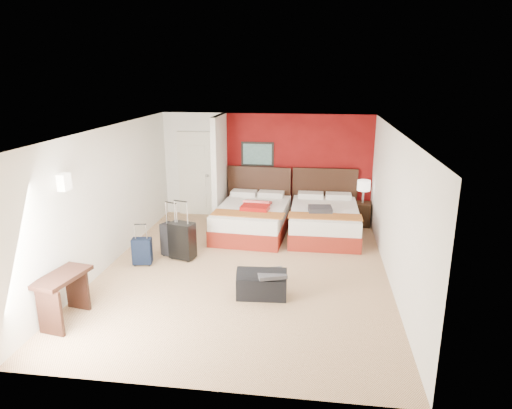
% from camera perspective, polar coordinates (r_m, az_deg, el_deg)
% --- Properties ---
extents(ground, '(6.50, 6.50, 0.00)m').
position_cam_1_polar(ground, '(8.28, -1.38, -8.18)').
color(ground, tan).
rests_on(ground, ground).
extents(room_walls, '(5.02, 6.52, 2.50)m').
position_cam_1_polar(room_walls, '(9.49, -8.47, 2.86)').
color(room_walls, white).
rests_on(room_walls, ground).
extents(red_accent_panel, '(3.50, 0.04, 2.50)m').
position_cam_1_polar(red_accent_panel, '(10.90, 5.19, 4.66)').
color(red_accent_panel, maroon).
rests_on(red_accent_panel, ground).
extents(partition_wall, '(0.12, 1.20, 2.50)m').
position_cam_1_polar(partition_wall, '(10.52, -4.57, 4.25)').
color(partition_wall, silver).
rests_on(partition_wall, ground).
extents(entry_door, '(0.82, 0.06, 2.05)m').
position_cam_1_polar(entry_door, '(11.30, -7.64, 3.83)').
color(entry_door, silver).
rests_on(entry_door, ground).
extents(bed_left, '(1.59, 2.17, 0.62)m').
position_cam_1_polar(bed_left, '(10.00, -0.45, -1.90)').
color(bed_left, silver).
rests_on(bed_left, ground).
extents(bed_right, '(1.45, 2.07, 0.62)m').
position_cam_1_polar(bed_right, '(9.97, 8.50, -2.15)').
color(bed_right, silver).
rests_on(bed_right, ground).
extents(red_suitcase_open, '(0.65, 0.85, 0.10)m').
position_cam_1_polar(red_suitcase_open, '(9.78, 0.04, -0.09)').
color(red_suitcase_open, '#A7110E').
rests_on(red_suitcase_open, bed_left).
extents(jacket_bundle, '(0.51, 0.43, 0.11)m').
position_cam_1_polar(jacket_bundle, '(9.57, 8.01, -0.60)').
color(jacket_bundle, '#39383D').
rests_on(jacket_bundle, bed_right).
extents(nightstand, '(0.42, 0.42, 0.54)m').
position_cam_1_polar(nightstand, '(10.80, 13.08, -1.17)').
color(nightstand, black).
rests_on(nightstand, ground).
extents(table_lamp, '(0.38, 0.38, 0.52)m').
position_cam_1_polar(table_lamp, '(10.66, 13.26, 1.56)').
color(table_lamp, white).
rests_on(table_lamp, nightstand).
extents(suitcase_black, '(0.52, 0.40, 0.69)m').
position_cam_1_polar(suitcase_black, '(8.74, -9.18, -4.62)').
color(suitcase_black, black).
rests_on(suitcase_black, ground).
extents(suitcase_charcoal, '(0.49, 0.40, 0.62)m').
position_cam_1_polar(suitcase_charcoal, '(8.90, -10.34, -4.53)').
color(suitcase_charcoal, black).
rests_on(suitcase_charcoal, ground).
extents(suitcase_navy, '(0.37, 0.26, 0.48)m').
position_cam_1_polar(suitcase_navy, '(8.66, -14.02, -5.83)').
color(suitcase_navy, black).
rests_on(suitcase_navy, ground).
extents(duffel_bag, '(0.80, 0.46, 0.39)m').
position_cam_1_polar(duffel_bag, '(7.29, 0.74, -10.01)').
color(duffel_bag, black).
rests_on(duffel_bag, ground).
extents(jacket_draped, '(0.53, 0.49, 0.06)m').
position_cam_1_polar(jacket_draped, '(7.13, 1.91, -8.62)').
color(jacket_draped, '#3D3D43').
rests_on(jacket_draped, duffel_bag).
extents(desk, '(0.57, 0.91, 0.71)m').
position_cam_1_polar(desk, '(7.10, -22.84, -10.71)').
color(desk, black).
rests_on(desk, ground).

